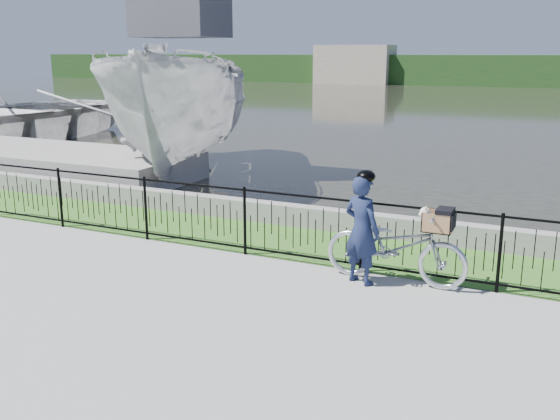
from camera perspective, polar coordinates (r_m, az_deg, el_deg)
The scene contains 12 objects.
ground at distance 8.67m, azimuth -2.37°, elevation -7.95°, with size 120.00×120.00×0.00m, color gray.
grass_strip at distance 10.91m, azimuth 3.95°, elevation -3.24°, with size 60.00×2.00×0.01m, color #386B21.
water at distance 40.42m, azimuth 19.99°, elevation 8.75°, with size 120.00×120.00×0.00m, color #29281F.
quay_wall at distance 11.75m, azimuth 5.74°, elevation -1.00°, with size 60.00×0.30×0.40m, color gray.
fence at distance 9.85m, azimuth 1.89°, elevation -1.67°, with size 14.00×0.06×1.15m, color black, non-canonical shape.
far_treeline at distance 67.24m, azimuth 22.43°, elevation 11.68°, with size 120.00×6.00×3.00m, color #214319.
far_building_left at distance 68.65m, azimuth 6.85°, elevation 13.08°, with size 8.00×4.00×4.00m, color #A49884.
dock at distance 18.87m, azimuth -22.07°, elevation 4.28°, with size 10.00×3.00×0.70m, color gray.
bicycle_rig at distance 9.19m, azimuth 10.60°, elevation -3.23°, with size 2.08×0.73×1.20m.
cyclist at distance 9.01m, azimuth 7.47°, elevation -1.64°, with size 0.68×0.56×1.67m.
boat_near at distance 17.08m, azimuth -8.81°, elevation 9.33°, with size 6.60×9.50×5.24m.
boat_far at distance 26.09m, azimuth -22.65°, elevation 8.09°, with size 7.10×9.65×1.94m.
Camera 1 is at (3.73, -7.11, 3.27)m, focal length 40.00 mm.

